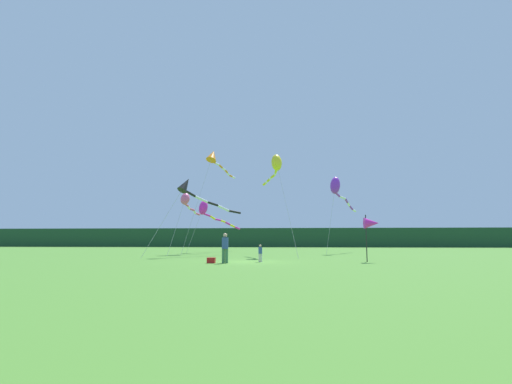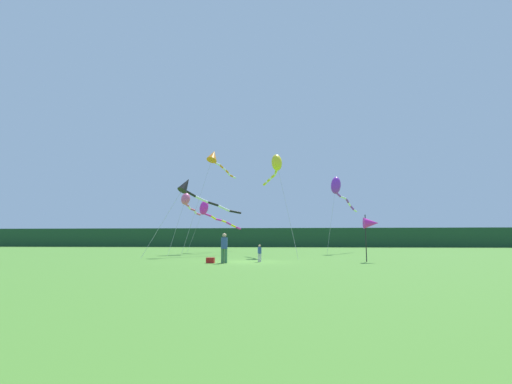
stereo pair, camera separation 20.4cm
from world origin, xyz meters
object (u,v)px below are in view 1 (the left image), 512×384
Objects in this scene: person_child at (260,252)px; kite_magenta at (207,210)px; kite_rainbow at (186,201)px; banner_flag_pole at (371,223)px; person_adult at (225,246)px; kite_orange at (214,158)px; kite_yellow at (276,164)px; kite_purple at (337,188)px; cooler_box at (211,260)px; kite_black at (192,190)px.

kite_magenta reaches higher than person_child.
kite_magenta is at bearing 81.00° from kite_rainbow.
person_adult is at bearing -166.85° from banner_flag_pole.
kite_orange is at bearing 60.60° from kite_rainbow.
kite_yellow is at bearing 73.16° from person_adult.
kite_purple is (14.44, 3.60, 1.54)m from kite_rainbow.
person_adult is 1.15m from cooler_box.
kite_yellow is 7.28m from kite_black.
person_adult is 0.24× the size of kite_rainbow.
kite_purple is (6.67, 14.85, 5.92)m from person_child.
kite_magenta is at bearing 112.79° from person_child.
kite_magenta is at bearing 94.72° from kite_black.
kite_black reaches higher than cooler_box.
kite_black is 4.45m from kite_rainbow.
kite_orange reaches higher than kite_magenta.
cooler_box is 19.77m from kite_purple.
cooler_box is at bearing -120.33° from kite_purple.
person_adult is at bearing -76.33° from kite_orange.
kite_orange reaches higher than kite_yellow.
person_adult is at bearing -63.68° from kite_black.
kite_orange is at bearing 103.67° from person_adult.
kite_orange is at bearing 100.90° from cooler_box.
kite_rainbow reaches higher than person_adult.
banner_flag_pole is (8.89, 2.08, 1.40)m from person_adult.
person_adult is at bearing -1.35° from cooler_box.
cooler_box is at bearing -168.03° from banner_flag_pole.
person_child is 0.13× the size of kite_black.
kite_orange is at bearing 111.82° from person_child.
kite_yellow is 12.09m from kite_magenta.
kite_orange is 6.20m from kite_rainbow.
cooler_box is (-0.81, 0.02, -0.81)m from person_adult.
kite_yellow is (3.56, 9.05, 7.44)m from cooler_box.
kite_yellow reaches higher than kite_purple.
person_child is at bearing -173.83° from banner_flag_pole.
banner_flag_pole is at bearing 6.17° from person_child.
kite_yellow is at bearing 4.92° from kite_black.
kite_magenta is 13.86m from kite_purple.
kite_rainbow is (-14.69, 10.51, 2.59)m from banner_flag_pole.
kite_yellow is at bearing 84.32° from person_child.
kite_magenta is 1.09× the size of kite_rainbow.
kite_orange reaches higher than person_adult.
banner_flag_pole is 14.70m from kite_purple.
kite_black is at bearing 116.32° from person_adult.
person_adult is 0.22× the size of kite_magenta.
kite_purple is at bearing 65.82° from person_child.
banner_flag_pole is 10.68m from kite_yellow.
kite_yellow is (0.77, 7.74, 7.01)m from person_child.
kite_orange is at bearing 132.60° from banner_flag_pole.
kite_magenta is (-4.96, 17.84, 3.50)m from person_adult.
banner_flag_pole is 0.40× the size of kite_rainbow.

